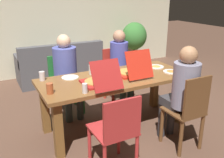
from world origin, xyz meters
TOP-DOWN VIEW (x-y plane):
  - ground_plane at (0.00, 0.00)m, footprint 20.00×20.00m
  - back_wall at (0.00, 2.90)m, footprint 6.42×0.12m
  - dining_table at (0.00, 0.00)m, footprint 2.03×0.85m
  - chair_0 at (-0.45, 0.87)m, footprint 0.45×0.45m
  - person_0 at (-0.45, 0.72)m, footprint 0.35×0.56m
  - chair_1 at (0.50, -0.86)m, footprint 0.38×0.41m
  - person_1 at (0.50, -0.73)m, footprint 0.31×0.48m
  - chair_2 at (0.50, 0.88)m, footprint 0.46×0.39m
  - person_2 at (0.50, 0.76)m, footprint 0.30×0.48m
  - chair_3 at (-0.45, -0.86)m, footprint 0.42×0.44m
  - pizza_box_0 at (0.23, -0.01)m, footprint 0.37×0.51m
  - pizza_box_1 at (-0.31, -0.16)m, footprint 0.36×0.53m
  - plate_0 at (-0.55, 0.26)m, footprint 0.23×0.23m
  - plate_1 at (0.77, 0.13)m, footprint 0.23×0.23m
  - plate_2 at (0.81, -0.17)m, footprint 0.23×0.23m
  - drinking_glass_0 at (-0.57, -0.32)m, footprint 0.06×0.06m
  - drinking_glass_1 at (-0.23, 0.26)m, footprint 0.08×0.08m
  - drinking_glass_2 at (-0.92, -0.16)m, footprint 0.08×0.08m
  - drinking_glass_3 at (-0.90, 0.32)m, footprint 0.07×0.07m
  - couch at (-0.11, 2.28)m, footprint 1.72×0.79m
  - potted_plant at (1.79, 2.36)m, footprint 0.60×0.60m

SIDE VIEW (x-z plane):
  - ground_plane at x=0.00m, z-range 0.00..0.00m
  - couch at x=-0.11m, z-range -0.12..0.72m
  - chair_2 at x=0.50m, z-range 0.04..0.93m
  - chair_1 at x=0.50m, z-range 0.03..0.98m
  - chair_0 at x=-0.45m, z-range 0.06..0.95m
  - chair_3 at x=-0.45m, z-range 0.06..0.96m
  - dining_table at x=0.00m, z-range 0.25..1.00m
  - potted_plant at x=1.79m, z-range 0.14..1.27m
  - person_2 at x=0.50m, z-range 0.11..1.34m
  - person_0 at x=-0.45m, z-range 0.11..1.35m
  - person_1 at x=0.50m, z-range 0.11..1.37m
  - plate_0 at x=-0.55m, z-range 0.74..0.76m
  - plate_2 at x=0.81m, z-range 0.74..0.77m
  - plate_1 at x=0.77m, z-range 0.74..0.77m
  - pizza_box_1 at x=-0.31m, z-range 0.62..0.97m
  - pizza_box_0 at x=0.23m, z-range 0.61..0.98m
  - drinking_glass_0 at x=-0.57m, z-range 0.74..0.86m
  - drinking_glass_3 at x=-0.90m, z-range 0.74..0.86m
  - drinking_glass_2 at x=-0.92m, z-range 0.74..0.87m
  - drinking_glass_1 at x=-0.23m, z-range 0.74..0.88m
  - back_wall at x=0.00m, z-range 0.00..2.77m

